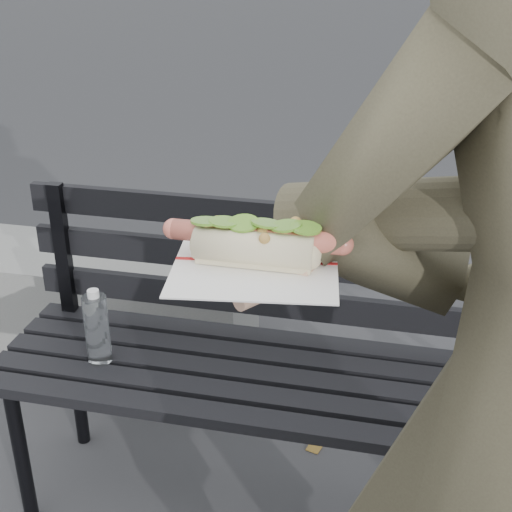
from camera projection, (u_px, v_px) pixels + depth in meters
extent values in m
cylinder|color=black|center=(21.00, 456.00, 1.93)|extent=(0.04, 0.04, 0.45)
cylinder|color=black|center=(77.00, 383.00, 2.23)|extent=(0.04, 0.04, 0.45)
cube|color=black|center=(262.00, 423.00, 1.68)|extent=(1.50, 0.07, 0.03)
cube|color=black|center=(270.00, 400.00, 1.76)|extent=(1.50, 0.07, 0.03)
cube|color=black|center=(277.00, 379.00, 1.84)|extent=(1.50, 0.07, 0.03)
cube|color=black|center=(283.00, 360.00, 1.92)|extent=(1.50, 0.07, 0.03)
cube|color=black|center=(289.00, 342.00, 2.00)|extent=(1.50, 0.07, 0.03)
cube|color=black|center=(63.00, 252.00, 2.05)|extent=(0.04, 0.03, 0.42)
cube|color=black|center=(292.00, 304.00, 1.98)|extent=(1.50, 0.02, 0.08)
cube|color=black|center=(293.00, 263.00, 1.93)|extent=(1.50, 0.02, 0.08)
cube|color=black|center=(294.00, 218.00, 1.87)|extent=(1.50, 0.02, 0.08)
cylinder|color=white|center=(97.00, 329.00, 1.85)|extent=(0.06, 0.06, 0.19)
cylinder|color=white|center=(93.00, 294.00, 1.81)|extent=(0.03, 0.03, 0.02)
cube|color=slate|center=(96.00, 302.00, 2.75)|extent=(1.20, 0.40, 0.40)
cylinder|color=#433D2C|center=(479.00, 214.00, 0.83)|extent=(0.51, 0.23, 0.19)
cylinder|color=#D8A384|center=(291.00, 271.00, 0.84)|extent=(0.09, 0.08, 0.07)
ellipsoid|color=#D8A384|center=(256.00, 275.00, 0.84)|extent=(0.10, 0.11, 0.03)
cylinder|color=#D8A384|center=(204.00, 280.00, 0.82)|extent=(0.06, 0.02, 0.02)
cylinder|color=#D8A384|center=(209.00, 273.00, 0.84)|extent=(0.06, 0.02, 0.02)
cylinder|color=#D8A384|center=(213.00, 265.00, 0.86)|extent=(0.06, 0.02, 0.02)
cylinder|color=#D8A384|center=(218.00, 258.00, 0.88)|extent=(0.06, 0.02, 0.02)
cylinder|color=#D8A384|center=(254.00, 296.00, 0.79)|extent=(0.04, 0.05, 0.02)
cube|color=white|center=(256.00, 262.00, 0.83)|extent=(0.21, 0.21, 0.00)
cube|color=#B21E1E|center=(256.00, 261.00, 0.83)|extent=(0.19, 0.03, 0.00)
cylinder|color=#DE6A55|center=(256.00, 236.00, 0.82)|extent=(0.20, 0.02, 0.02)
sphere|color=#DE6A55|center=(173.00, 229.00, 0.84)|extent=(0.02, 0.02, 0.02)
sphere|color=#DE6A55|center=(343.00, 244.00, 0.80)|extent=(0.02, 0.02, 0.02)
sphere|color=#9E6B2D|center=(264.00, 238.00, 0.79)|extent=(0.01, 0.01, 0.01)
sphere|color=#9E6B2D|center=(217.00, 219.00, 0.84)|extent=(0.01, 0.01, 0.01)
sphere|color=#9E6B2D|center=(218.00, 226.00, 0.82)|extent=(0.01, 0.01, 0.01)
sphere|color=#9E6B2D|center=(308.00, 234.00, 0.82)|extent=(0.01, 0.01, 0.01)
sphere|color=#9E6B2D|center=(239.00, 222.00, 0.84)|extent=(0.01, 0.01, 0.01)
sphere|color=#9E6B2D|center=(225.00, 235.00, 0.82)|extent=(0.01, 0.01, 0.01)
sphere|color=#9E6B2D|center=(224.00, 231.00, 0.82)|extent=(0.01, 0.01, 0.01)
sphere|color=#9E6B2D|center=(298.00, 235.00, 0.81)|extent=(0.01, 0.01, 0.01)
sphere|color=#9E6B2D|center=(232.00, 232.00, 0.81)|extent=(0.01, 0.01, 0.01)
sphere|color=#9E6B2D|center=(290.00, 240.00, 0.80)|extent=(0.01, 0.01, 0.01)
sphere|color=#9E6B2D|center=(206.00, 228.00, 0.82)|extent=(0.01, 0.01, 0.01)
sphere|color=#9E6B2D|center=(245.00, 225.00, 0.82)|extent=(0.01, 0.01, 0.01)
sphere|color=#9E6B2D|center=(245.00, 227.00, 0.83)|extent=(0.01, 0.01, 0.01)
sphere|color=#9E6B2D|center=(263.00, 229.00, 0.81)|extent=(0.01, 0.01, 0.01)
sphere|color=#9E6B2D|center=(298.00, 228.00, 0.82)|extent=(0.01, 0.01, 0.01)
sphere|color=#9E6B2D|center=(225.00, 227.00, 0.83)|extent=(0.01, 0.01, 0.01)
sphere|color=#9E6B2D|center=(241.00, 223.00, 0.83)|extent=(0.01, 0.01, 0.01)
sphere|color=#9E6B2D|center=(243.00, 225.00, 0.83)|extent=(0.01, 0.01, 0.01)
sphere|color=#9E6B2D|center=(260.00, 237.00, 0.81)|extent=(0.01, 0.01, 0.01)
sphere|color=#9E6B2D|center=(233.00, 232.00, 0.82)|extent=(0.01, 0.01, 0.01)
sphere|color=#9E6B2D|center=(255.00, 226.00, 0.84)|extent=(0.01, 0.01, 0.01)
sphere|color=#9E6B2D|center=(285.00, 233.00, 0.80)|extent=(0.01, 0.01, 0.01)
sphere|color=#9E6B2D|center=(295.00, 223.00, 0.83)|extent=(0.01, 0.01, 0.01)
sphere|color=#9E6B2D|center=(233.00, 229.00, 0.82)|extent=(0.01, 0.01, 0.01)
sphere|color=#9E6B2D|center=(229.00, 233.00, 0.82)|extent=(0.01, 0.01, 0.01)
sphere|color=#9E6B2D|center=(262.00, 232.00, 0.81)|extent=(0.01, 0.01, 0.01)
cylinder|color=#609A2A|center=(206.00, 221.00, 0.82)|extent=(0.04, 0.04, 0.01)
cylinder|color=#609A2A|center=(224.00, 222.00, 0.82)|extent=(0.04, 0.04, 0.01)
cylinder|color=#609A2A|center=(243.00, 223.00, 0.81)|extent=(0.04, 0.04, 0.01)
cylinder|color=#609A2A|center=(267.00, 223.00, 0.81)|extent=(0.04, 0.04, 0.01)
cylinder|color=#609A2A|center=(286.00, 226.00, 0.80)|extent=(0.04, 0.04, 0.01)
cylinder|color=#609A2A|center=(306.00, 228.00, 0.80)|extent=(0.04, 0.04, 0.01)
cube|color=brown|center=(16.00, 395.00, 2.54)|extent=(0.05, 0.07, 0.00)
cube|color=brown|center=(119.00, 301.00, 3.15)|extent=(0.04, 0.05, 0.00)
cube|color=brown|center=(315.00, 446.00, 2.29)|extent=(0.06, 0.07, 0.00)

